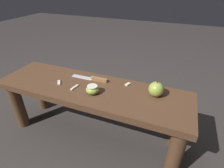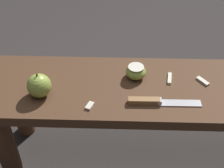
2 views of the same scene
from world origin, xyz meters
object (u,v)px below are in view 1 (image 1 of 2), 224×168
at_px(apple_cut, 92,89).
at_px(wooden_bench, 92,99).
at_px(knife, 94,79).
at_px(apple_whole, 156,89).

bearing_deg(apple_cut, wooden_bench, 128.01).
bearing_deg(knife, apple_whole, 174.95).
height_order(knife, apple_whole, apple_whole).
distance_m(wooden_bench, knife, 0.13).
bearing_deg(knife, wooden_bench, 101.00).
distance_m(wooden_bench, apple_whole, 0.40).
bearing_deg(apple_cut, knife, 112.71).
bearing_deg(wooden_bench, apple_whole, 8.64).
height_order(apple_whole, apple_cut, apple_whole).
distance_m(knife, apple_whole, 0.40).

